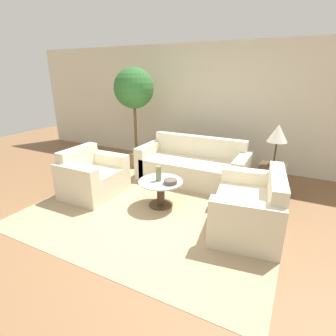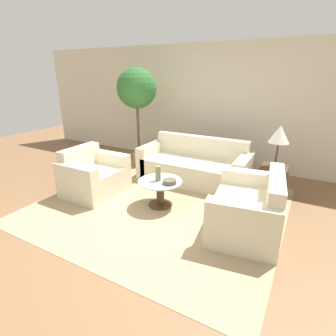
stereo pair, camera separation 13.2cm
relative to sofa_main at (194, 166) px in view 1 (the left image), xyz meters
The scene contains 12 objects.
ground_plane 1.89m from the sofa_main, 91.24° to the right, with size 14.00×14.00×0.00m, color brown.
wall_back 1.57m from the sofa_main, 91.95° to the left, with size 10.00×0.06×2.60m.
rug 1.26m from the sofa_main, 92.76° to the right, with size 3.65×3.30×0.01m.
sofa_main is the anchor object (origin of this frame).
armchair 1.92m from the sofa_main, 134.45° to the right, with size 0.82×1.00×0.79m.
loveseat 1.82m from the sofa_main, 42.94° to the right, with size 1.01×1.39×0.81m.
coffee_table 1.23m from the sofa_main, 92.76° to the right, with size 0.69×0.69×0.42m.
side_table 1.44m from the sofa_main, ahead, with size 0.42×0.42×0.56m.
table_lamp 1.64m from the sofa_main, ahead, with size 0.31×0.31×0.67m.
potted_plant 1.98m from the sofa_main, behind, with size 0.83×0.83×2.11m.
vase 1.26m from the sofa_main, 94.27° to the right, with size 0.09×0.09×0.23m.
bowl 1.28m from the sofa_main, 84.35° to the right, with size 0.20×0.20×0.07m.
Camera 1 is at (1.78, -2.63, 1.98)m, focal length 28.00 mm.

